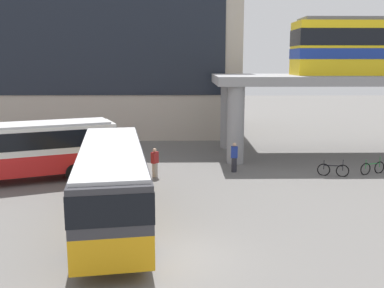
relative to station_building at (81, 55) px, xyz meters
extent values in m
plane|color=#605E5B|center=(9.43, -18.42, -7.07)|extent=(120.00, 120.00, 0.00)
cube|color=#B2A899|center=(0.00, 0.03, 0.00)|extent=(28.90, 12.20, 14.13)
cube|color=black|center=(0.00, -6.12, 0.70)|extent=(26.01, 0.10, 7.91)
cylinder|color=gray|center=(12.97, -14.33, -4.56)|extent=(1.10, 1.10, 5.01)
cylinder|color=gray|center=(12.97, -9.14, -4.56)|extent=(1.10, 1.10, 5.01)
cube|color=orange|center=(6.70, -25.20, -6.02)|extent=(4.13, 11.25, 1.10)
cube|color=#333338|center=(6.70, -25.20, -4.72)|extent=(4.13, 11.25, 1.50)
cube|color=black|center=(6.70, -25.20, -4.64)|extent=(4.18, 11.30, 0.96)
cube|color=silver|center=(6.70, -25.20, -3.91)|extent=(3.93, 10.69, 0.12)
cylinder|color=black|center=(4.93, -21.91, -6.57)|extent=(0.43, 1.03, 1.00)
cylinder|color=black|center=(7.40, -21.53, -6.57)|extent=(0.43, 1.03, 1.00)
cylinder|color=black|center=(5.93, -28.43, -6.57)|extent=(0.43, 1.03, 1.00)
cylinder|color=black|center=(8.40, -28.06, -6.57)|extent=(0.43, 1.03, 1.00)
cube|color=red|center=(0.26, -18.69, -6.02)|extent=(11.14, 6.43, 1.10)
cube|color=white|center=(0.26, -18.69, -4.72)|extent=(11.14, 6.43, 1.50)
cube|color=black|center=(0.26, -18.69, -4.64)|extent=(11.19, 6.48, 0.96)
cube|color=silver|center=(0.26, -18.69, -3.91)|extent=(10.58, 6.11, 0.12)
cylinder|color=black|center=(3.58, -18.70, -6.57)|extent=(1.03, 0.63, 1.00)
cylinder|color=black|center=(2.65, -16.38, -6.57)|extent=(1.03, 0.63, 1.00)
torus|color=black|center=(18.80, -17.90, -6.73)|extent=(0.73, 0.26, 0.74)
torus|color=black|center=(17.79, -17.61, -6.73)|extent=(0.73, 0.26, 0.74)
cylinder|color=black|center=(18.29, -17.75, -6.45)|extent=(1.02, 0.33, 0.05)
cylinder|color=black|center=(17.79, -17.61, -6.43)|extent=(0.04, 0.04, 0.55)
cylinder|color=black|center=(18.80, -17.90, -6.38)|extent=(0.04, 0.04, 0.65)
torus|color=black|center=(21.28, -17.13, -6.73)|extent=(0.71, 0.32, 0.74)
torus|color=black|center=(20.30, -17.50, -6.73)|extent=(0.71, 0.32, 0.74)
cylinder|color=#1E7F33|center=(20.79, -17.31, -6.45)|extent=(1.00, 0.42, 0.05)
cylinder|color=#1E7F33|center=(20.30, -17.50, -6.43)|extent=(0.04, 0.04, 0.55)
cylinder|color=#1E7F33|center=(21.28, -17.13, -6.38)|extent=(0.04, 0.04, 0.65)
cylinder|color=gray|center=(7.95, -17.78, -6.65)|extent=(0.32, 0.32, 0.82)
cube|color=maroon|center=(7.95, -17.78, -5.92)|extent=(0.45, 0.48, 0.65)
sphere|color=tan|center=(7.95, -17.78, -5.48)|extent=(0.22, 0.22, 0.22)
cylinder|color=#26262D|center=(12.65, -16.67, -6.63)|extent=(0.32, 0.32, 0.87)
cube|color=navy|center=(12.65, -16.67, -5.85)|extent=(0.43, 0.30, 0.69)
sphere|color=tan|center=(12.65, -16.67, -5.39)|extent=(0.24, 0.24, 0.24)
camera|label=1|loc=(9.62, -42.75, -0.41)|focal=41.75mm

